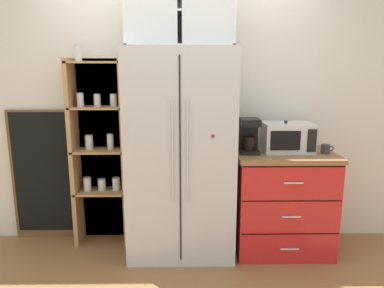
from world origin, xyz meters
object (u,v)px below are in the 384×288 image
chalkboard_menu (43,175)px  mug_charcoal (326,149)px  coffee_maker (249,135)px  bottle_cobalt (285,138)px  refrigerator (181,154)px  microwave (287,137)px

chalkboard_menu → mug_charcoal: bearing=-6.8°
coffee_maker → bottle_cobalt: coffee_maker is taller
refrigerator → chalkboard_menu: 1.42m
refrigerator → coffee_maker: bearing=2.2°
mug_charcoal → chalkboard_menu: bearing=173.2°
refrigerator → coffee_maker: 0.63m
chalkboard_menu → bottle_cobalt: bearing=-6.2°
chalkboard_menu → refrigerator: bearing=-11.9°
microwave → chalkboard_menu: bearing=174.5°
microwave → coffee_maker: 0.36m
bottle_cobalt → chalkboard_menu: size_ratio=0.22×
microwave → coffee_maker: coffee_maker is taller
refrigerator → microwave: size_ratio=4.22×
mug_charcoal → bottle_cobalt: bottle_cobalt is taller
microwave → bottle_cobalt: (-0.03, -0.03, -0.00)m
refrigerator → microwave: refrigerator is taller
refrigerator → microwave: 0.98m
mug_charcoal → bottle_cobalt: (-0.35, 0.07, 0.09)m
coffee_maker → chalkboard_menu: (-1.98, 0.27, -0.44)m
coffee_maker → chalkboard_menu: chalkboard_menu is taller
microwave → bottle_cobalt: bottle_cobalt is taller
coffee_maker → mug_charcoal: coffee_maker is taller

